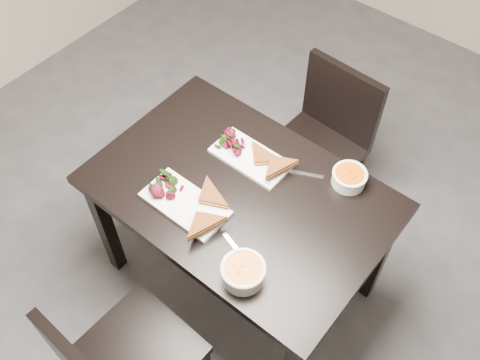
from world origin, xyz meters
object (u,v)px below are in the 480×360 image
at_px(plate_near, 185,204).
at_px(soup_bowl_far, 349,177).
at_px(table, 240,204).
at_px(chair_far, 324,136).
at_px(soup_bowl_near, 243,271).
at_px(plate_far, 250,158).

relative_size(plate_near, soup_bowl_far, 2.43).
distance_m(table, plate_near, 0.25).
xyz_separation_m(table, chair_far, (-0.01, 0.68, -0.17)).
xyz_separation_m(chair_far, plate_near, (-0.12, -0.88, 0.27)).
height_order(soup_bowl_near, soup_bowl_far, soup_bowl_near).
distance_m(chair_far, plate_near, 0.92).
relative_size(chair_far, plate_far, 2.54).
bearing_deg(plate_near, soup_bowl_far, 48.84).
bearing_deg(soup_bowl_near, plate_near, 165.13).
height_order(plate_near, soup_bowl_near, soup_bowl_near).
height_order(chair_far, plate_far, chair_far).
bearing_deg(soup_bowl_far, plate_far, -158.10).
relative_size(table, soup_bowl_far, 8.33).
bearing_deg(table, soup_bowl_near, -49.19).
xyz_separation_m(chair_far, soup_bowl_near, (0.26, -0.97, 0.31)).
height_order(soup_bowl_near, plate_far, soup_bowl_near).
xyz_separation_m(plate_near, plate_far, (0.05, 0.35, -0.00)).
relative_size(plate_far, soup_bowl_far, 2.32).
bearing_deg(plate_far, soup_bowl_far, 21.90).
relative_size(soup_bowl_near, plate_far, 0.49).
height_order(plate_near, soup_bowl_far, soup_bowl_far).
xyz_separation_m(chair_far, soup_bowl_far, (0.32, -0.37, 0.30)).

